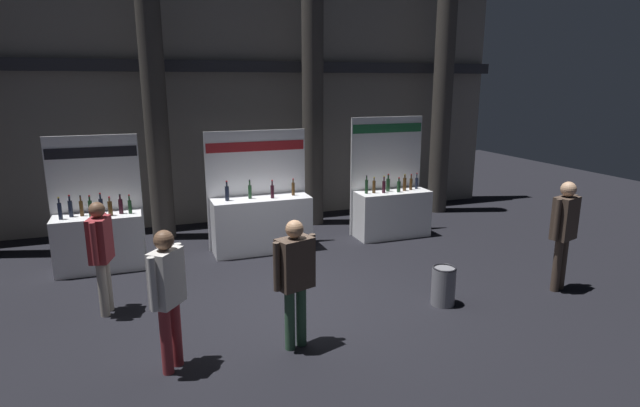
# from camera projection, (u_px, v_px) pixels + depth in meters

# --- Properties ---
(ground_plane) EXTENTS (26.49, 26.49, 0.00)m
(ground_plane) POSITION_uv_depth(u_px,v_px,m) (295.00, 300.00, 7.48)
(ground_plane) COLOR black
(hall_colonnade) EXTENTS (13.25, 1.34, 6.32)m
(hall_colonnade) POSITION_uv_depth(u_px,v_px,m) (230.00, 83.00, 11.05)
(hall_colonnade) COLOR gray
(hall_colonnade) RESTS_ON ground_plane
(exhibitor_booth_0) EXTENTS (1.49, 0.66, 2.28)m
(exhibitor_booth_0) POSITION_uv_depth(u_px,v_px,m) (99.00, 236.00, 8.62)
(exhibitor_booth_0) COLOR white
(exhibitor_booth_0) RESTS_ON ground_plane
(exhibitor_booth_1) EXTENTS (1.93, 0.66, 2.27)m
(exhibitor_booth_1) POSITION_uv_depth(u_px,v_px,m) (261.00, 220.00, 9.56)
(exhibitor_booth_1) COLOR white
(exhibitor_booth_1) RESTS_ON ground_plane
(exhibitor_booth_2) EXTENTS (1.61, 0.66, 2.46)m
(exhibitor_booth_2) POSITION_uv_depth(u_px,v_px,m) (391.00, 208.00, 10.49)
(exhibitor_booth_2) COLOR white
(exhibitor_booth_2) RESTS_ON ground_plane
(trash_bin) EXTENTS (0.34, 0.34, 0.58)m
(trash_bin) POSITION_uv_depth(u_px,v_px,m) (443.00, 286.00, 7.28)
(trash_bin) COLOR slate
(trash_bin) RESTS_ON ground_plane
(visitor_0) EXTENTS (0.32, 0.54, 1.60)m
(visitor_0) POSITION_uv_depth(u_px,v_px,m) (101.00, 248.00, 6.85)
(visitor_0) COLOR #ADA393
(visitor_0) RESTS_ON ground_plane
(visitor_1) EXTENTS (0.57, 0.37, 1.60)m
(visitor_1) POSITION_uv_depth(u_px,v_px,m) (295.00, 272.00, 5.94)
(visitor_1) COLOR #33563D
(visitor_1) RESTS_ON ground_plane
(visitor_3) EXTENTS (0.54, 0.35, 1.71)m
(visitor_3) POSITION_uv_depth(u_px,v_px,m) (564.00, 226.00, 7.62)
(visitor_3) COLOR #47382D
(visitor_3) RESTS_ON ground_plane
(visitor_4) EXTENTS (0.41, 0.45, 1.63)m
(visitor_4) POSITION_uv_depth(u_px,v_px,m) (168.00, 289.00, 5.46)
(visitor_4) COLOR maroon
(visitor_4) RESTS_ON ground_plane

